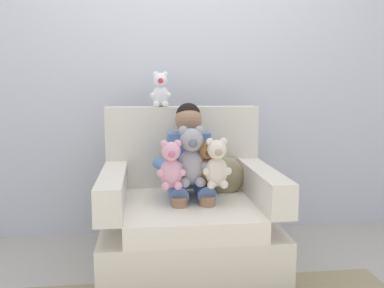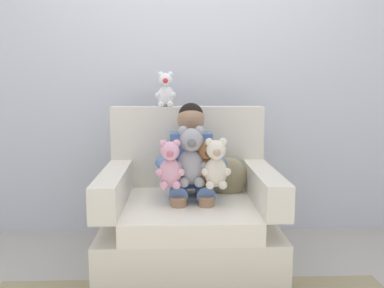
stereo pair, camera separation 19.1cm
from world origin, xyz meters
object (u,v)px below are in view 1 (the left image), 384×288
(seated_child, at_px, (190,164))
(plush_brown, at_px, (207,164))
(plush_cream, at_px, (217,164))
(plush_grey, at_px, (192,158))
(armchair, at_px, (188,218))
(plush_white_on_backrest, at_px, (160,90))
(throw_pillow, at_px, (225,177))
(plush_pink, at_px, (171,166))

(seated_child, height_order, plush_brown, seated_child)
(plush_brown, relative_size, plush_cream, 0.94)
(plush_grey, bearing_deg, armchair, 115.54)
(plush_white_on_backrest, height_order, throw_pillow, plush_white_on_backrest)
(plush_pink, bearing_deg, armchair, 48.07)
(armchair, height_order, plush_white_on_backrest, plush_white_on_backrest)
(seated_child, bearing_deg, plush_white_on_backrest, 115.64)
(armchair, relative_size, plush_grey, 2.94)
(seated_child, height_order, throw_pillow, seated_child)
(plush_pink, height_order, plush_cream, plush_cream)
(plush_cream, height_order, throw_pillow, plush_cream)
(plush_brown, distance_m, plush_white_on_backrest, 0.66)
(plush_white_on_backrest, bearing_deg, plush_grey, -80.03)
(plush_pink, bearing_deg, plush_cream, -8.65)
(armchair, distance_m, plush_pink, 0.41)
(plush_grey, distance_m, throw_pillow, 0.37)
(plush_cream, relative_size, plush_grey, 0.82)
(plush_brown, bearing_deg, plush_cream, -30.58)
(seated_child, distance_m, plush_brown, 0.16)
(plush_cream, distance_m, plush_grey, 0.15)
(armchair, bearing_deg, seated_child, 57.10)
(seated_child, bearing_deg, plush_pink, -126.56)
(seated_child, distance_m, plush_grey, 0.15)
(armchair, height_order, seated_child, seated_child)
(plush_cream, distance_m, throw_pillow, 0.34)
(plush_cream, height_order, plush_grey, plush_grey)
(seated_child, bearing_deg, throw_pillow, 19.51)
(plush_pink, distance_m, plush_grey, 0.14)
(plush_cream, bearing_deg, plush_white_on_backrest, 104.70)
(armchair, xyz_separation_m, plush_grey, (0.01, -0.11, 0.40))
(plush_grey, bearing_deg, seated_child, 107.59)
(armchair, bearing_deg, plush_grey, -83.82)
(seated_child, relative_size, plush_brown, 3.09)
(plush_grey, relative_size, plush_white_on_backrest, 1.48)
(armchair, relative_size, plush_brown, 3.85)
(seated_child, relative_size, plush_cream, 2.89)
(plush_brown, relative_size, plush_grey, 0.76)
(plush_white_on_backrest, bearing_deg, seated_child, -71.79)
(plush_white_on_backrest, distance_m, throw_pillow, 0.71)
(seated_child, relative_size, plush_white_on_backrest, 3.50)
(armchair, height_order, throw_pillow, armchair)
(armchair, distance_m, plush_white_on_backrest, 0.86)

